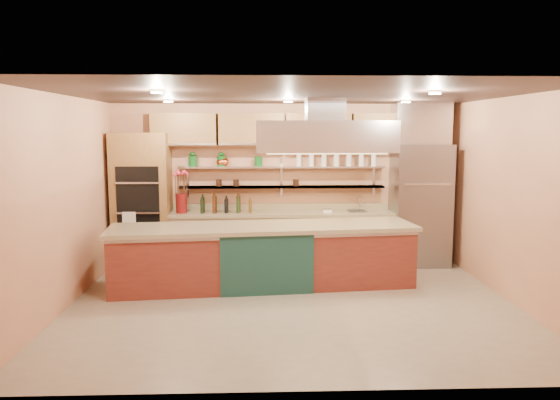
{
  "coord_description": "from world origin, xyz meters",
  "views": [
    {
      "loc": [
        -0.43,
        -7.15,
        2.35
      ],
      "look_at": [
        -0.13,
        1.0,
        1.29
      ],
      "focal_mm": 35.0,
      "sensor_mm": 36.0,
      "label": 1
    }
  ],
  "objects_px": {
    "kitchen_scale": "(327,210)",
    "copper_kettle": "(224,162)",
    "refrigerator": "(420,205)",
    "island": "(264,256)",
    "green_canister": "(258,161)",
    "flower_vase": "(181,203)"
  },
  "relations": [
    {
      "from": "green_canister",
      "to": "island",
      "type": "bearing_deg",
      "value": -87.14
    },
    {
      "from": "refrigerator",
      "to": "kitchen_scale",
      "type": "relative_size",
      "value": 14.26
    },
    {
      "from": "refrigerator",
      "to": "flower_vase",
      "type": "bearing_deg",
      "value": 179.86
    },
    {
      "from": "refrigerator",
      "to": "green_canister",
      "type": "bearing_deg",
      "value": 175.31
    },
    {
      "from": "kitchen_scale",
      "to": "copper_kettle",
      "type": "height_order",
      "value": "copper_kettle"
    },
    {
      "from": "refrigerator",
      "to": "flower_vase",
      "type": "height_order",
      "value": "refrigerator"
    },
    {
      "from": "island",
      "to": "flower_vase",
      "type": "height_order",
      "value": "flower_vase"
    },
    {
      "from": "kitchen_scale",
      "to": "island",
      "type": "bearing_deg",
      "value": -106.26
    },
    {
      "from": "green_canister",
      "to": "kitchen_scale",
      "type": "bearing_deg",
      "value": -10.48
    },
    {
      "from": "copper_kettle",
      "to": "refrigerator",
      "type": "bearing_deg",
      "value": -3.86
    },
    {
      "from": "refrigerator",
      "to": "kitchen_scale",
      "type": "bearing_deg",
      "value": 179.65
    },
    {
      "from": "refrigerator",
      "to": "copper_kettle",
      "type": "relative_size",
      "value": 11.01
    },
    {
      "from": "green_canister",
      "to": "refrigerator",
      "type": "bearing_deg",
      "value": -4.69
    },
    {
      "from": "kitchen_scale",
      "to": "copper_kettle",
      "type": "distance_m",
      "value": 1.99
    },
    {
      "from": "kitchen_scale",
      "to": "green_canister",
      "type": "relative_size",
      "value": 0.87
    },
    {
      "from": "refrigerator",
      "to": "island",
      "type": "relative_size",
      "value": 0.47
    },
    {
      "from": "kitchen_scale",
      "to": "copper_kettle",
      "type": "relative_size",
      "value": 0.77
    },
    {
      "from": "green_canister",
      "to": "copper_kettle",
      "type": "bearing_deg",
      "value": 180.0
    },
    {
      "from": "flower_vase",
      "to": "green_canister",
      "type": "relative_size",
      "value": 2.0
    },
    {
      "from": "island",
      "to": "copper_kettle",
      "type": "distance_m",
      "value": 2.11
    },
    {
      "from": "kitchen_scale",
      "to": "flower_vase",
      "type": "bearing_deg",
      "value": -155.02
    },
    {
      "from": "refrigerator",
      "to": "green_canister",
      "type": "distance_m",
      "value": 2.91
    }
  ]
}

